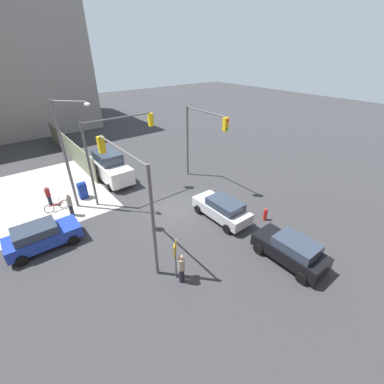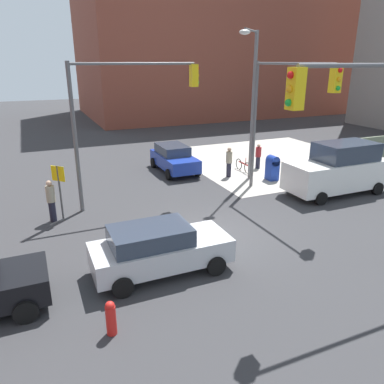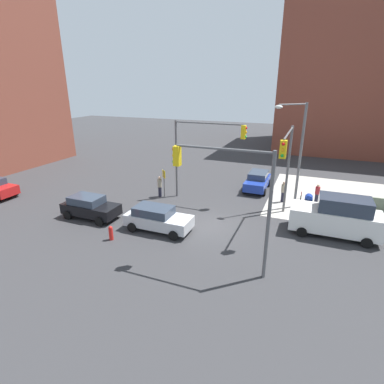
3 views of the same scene
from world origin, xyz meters
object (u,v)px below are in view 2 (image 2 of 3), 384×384
(coupe_blue, at_px, (174,158))
(pedestrian_waiting, at_px, (51,200))
(mailbox_blue, at_px, (272,167))
(pedestrian_crossing, at_px, (229,162))
(street_lamp_corner, at_px, (252,96))
(fire_hydrant, at_px, (111,317))
(bicycle_leaning_on_fence, at_px, (243,166))
(traffic_signal_ne_corner, at_px, (282,104))
(van_white_delivery, at_px, (339,169))
(smokestack, at_px, (294,43))
(sedan_silver, at_px, (159,248))
(traffic_signal_nw_corner, at_px, (126,105))
(traffic_signal_se_corner, at_px, (372,132))
(pedestrian_walking_north, at_px, (258,156))

(coupe_blue, height_order, pedestrian_waiting, pedestrian_waiting)
(mailbox_blue, relative_size, pedestrian_waiting, 0.79)
(mailbox_blue, height_order, pedestrian_crossing, pedestrian_crossing)
(street_lamp_corner, relative_size, fire_hydrant, 8.51)
(coupe_blue, xyz_separation_m, bicycle_leaning_on_fence, (3.94, -1.69, -0.50))
(traffic_signal_ne_corner, height_order, pedestrian_waiting, traffic_signal_ne_corner)
(van_white_delivery, relative_size, bicycle_leaning_on_fence, 3.09)
(smokestack, relative_size, pedestrian_crossing, 9.78)
(smokestack, relative_size, sedan_silver, 3.92)
(mailbox_blue, height_order, pedestrian_waiting, pedestrian_waiting)
(traffic_signal_ne_corner, height_order, bicycle_leaning_on_fence, traffic_signal_ne_corner)
(street_lamp_corner, bearing_deg, traffic_signal_ne_corner, -97.66)
(smokestack, xyz_separation_m, bicycle_leaning_on_fence, (-20.79, -22.80, -8.35))
(van_white_delivery, bearing_deg, sedan_silver, -161.39)
(coupe_blue, xyz_separation_m, pedestrian_waiting, (-7.46, -5.09, 0.11))
(smokestack, bearing_deg, bicycle_leaning_on_fence, -132.35)
(mailbox_blue, bearing_deg, traffic_signal_nw_corner, -176.60)
(traffic_signal_nw_corner, bearing_deg, bicycle_leaning_on_fence, 19.02)
(traffic_signal_nw_corner, xyz_separation_m, street_lamp_corner, (7.16, 1.04, 0.04))
(fire_hydrant, bearing_deg, sedan_silver, 48.64)
(traffic_signal_ne_corner, bearing_deg, mailbox_blue, 57.67)
(pedestrian_waiting, bearing_deg, traffic_signal_nw_corner, -152.44)
(traffic_signal_se_corner, distance_m, traffic_signal_ne_corner, 7.08)
(pedestrian_walking_north, height_order, bicycle_leaning_on_fence, pedestrian_walking_north)
(mailbox_blue, xyz_separation_m, coupe_blue, (-4.54, 3.89, 0.08))
(mailbox_blue, xyz_separation_m, pedestrian_crossing, (-2.00, 1.50, 0.17))
(van_white_delivery, bearing_deg, traffic_signal_nw_corner, 165.16)
(coupe_blue, bearing_deg, traffic_signal_nw_corner, -131.52)
(sedan_silver, height_order, pedestrian_crossing, pedestrian_crossing)
(bicycle_leaning_on_fence, bearing_deg, mailbox_blue, -74.72)
(traffic_signal_se_corner, relative_size, mailbox_blue, 4.55)
(fire_hydrant, xyz_separation_m, sedan_silver, (2.04, 2.32, 0.36))
(street_lamp_corner, height_order, pedestrian_walking_north, street_lamp_corner)
(traffic_signal_se_corner, height_order, pedestrian_waiting, traffic_signal_se_corner)
(bicycle_leaning_on_fence, bearing_deg, traffic_signal_nw_corner, -160.98)
(traffic_signal_nw_corner, height_order, bicycle_leaning_on_fence, traffic_signal_nw_corner)
(smokestack, height_order, mailbox_blue, smokestack)
(pedestrian_crossing, bearing_deg, pedestrian_walking_north, -4.56)
(pedestrian_waiting, xyz_separation_m, pedestrian_walking_north, (12.60, 3.60, -0.13))
(traffic_signal_ne_corner, relative_size, bicycle_leaning_on_fence, 3.71)
(fire_hydrant, xyz_separation_m, van_white_delivery, (12.97, 6.00, 0.79))
(van_white_delivery, height_order, pedestrian_walking_north, van_white_delivery)
(smokestack, distance_m, van_white_delivery, 34.49)
(coupe_blue, distance_m, van_white_delivery, 9.50)
(traffic_signal_nw_corner, relative_size, pedestrian_walking_north, 4.10)
(traffic_signal_se_corner, bearing_deg, smokestack, 55.40)
(pedestrian_walking_north, bearing_deg, smokestack, 55.37)
(street_lamp_corner, height_order, mailbox_blue, street_lamp_corner)
(smokestack, height_order, traffic_signal_se_corner, smokestack)
(mailbox_blue, relative_size, fire_hydrant, 1.52)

